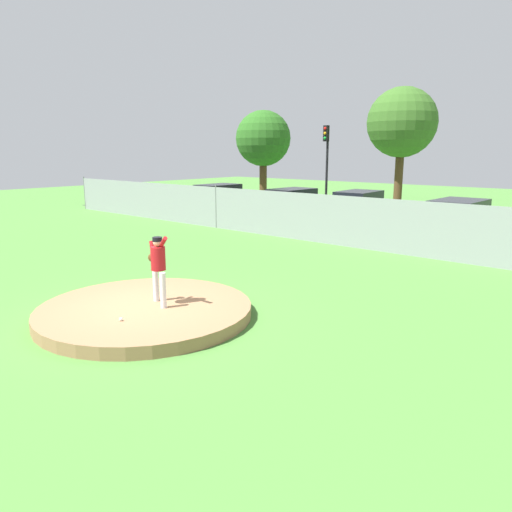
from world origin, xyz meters
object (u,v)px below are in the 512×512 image
Objects in this scene: baseball at (121,319)px; traffic_light_near at (326,154)px; parked_car_navy at (218,200)px; parked_car_burgundy at (291,205)px; pitcher_youth at (158,263)px; parked_car_teal at (358,210)px; parked_car_slate at (458,221)px; traffic_cone_orange at (272,208)px.

traffic_light_near is at bearing 111.40° from baseball.
parked_car_burgundy is at bearing 4.90° from parked_car_navy.
pitcher_youth is 0.35× the size of parked_car_burgundy.
traffic_light_near is at bearing 111.91° from pitcher_youth.
traffic_light_near is at bearing 95.38° from parked_car_burgundy.
pitcher_youth is 21.49× the size of baseball.
parked_car_burgundy is at bearing -175.02° from parked_car_teal.
parked_car_slate is at bearing 84.50° from baseball.
pitcher_youth reaches higher than baseball.
parked_car_slate is (1.75, 14.09, -0.41)m from pitcher_youth.
pitcher_youth is 14.21m from parked_car_slate.
baseball is 20.25m from traffic_cone_orange.
parked_car_burgundy is 8.20× the size of traffic_cone_orange.
parked_car_navy is 3.32m from traffic_cone_orange.
parked_car_navy is at bearing -178.50° from parked_car_slate.
traffic_light_near reaches higher than parked_car_slate.
parked_car_teal is 0.87× the size of traffic_light_near.
pitcher_youth reaches higher than parked_car_navy.
parked_car_navy reaches higher than parked_car_burgundy.
traffic_light_near is at bearing 42.21° from parked_car_navy.
parked_car_burgundy is 1.02× the size of parked_car_teal.
traffic_cone_orange is (2.03, 2.57, -0.55)m from parked_car_navy.
traffic_cone_orange is (-6.81, 1.80, -0.56)m from parked_car_teal.
traffic_light_near is (-7.52, 19.20, 3.15)m from baseball.
parked_car_slate is 8.77× the size of traffic_cone_orange.
parked_car_slate is at bearing -23.46° from traffic_light_near.
parked_car_slate reaches higher than traffic_cone_orange.
pitcher_youth is at bearing -97.09° from parked_car_slate.
pitcher_youth is 0.33× the size of parked_car_slate.
traffic_cone_orange is 0.11× the size of traffic_light_near.
baseball is at bearing -68.60° from traffic_light_near.
parked_car_burgundy is (-7.16, 15.37, 0.49)m from baseball.
traffic_cone_orange is at bearing 169.29° from parked_car_slate.
traffic_light_near reaches higher than parked_car_burgundy.
pitcher_youth is at bearing -58.71° from traffic_cone_orange.
parked_car_teal is 0.92× the size of parked_car_slate.
parked_car_navy is at bearing -175.10° from parked_car_burgundy.
baseball is 20.86m from traffic_light_near.
pitcher_youth is 0.36× the size of parked_car_teal.
pitcher_youth is 19.10m from traffic_cone_orange.
parked_car_navy is 8.87m from parked_car_teal.
parked_car_teal is at bearing -40.20° from traffic_light_near.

